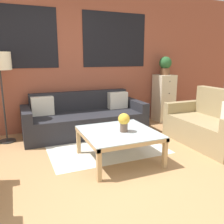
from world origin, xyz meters
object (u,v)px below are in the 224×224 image
object	(u,v)px
settee_vintage	(211,126)
drawer_cabinet	(164,98)
couch_dark	(85,119)
potted_plant	(165,65)
flower_vase	(124,121)
coffee_table	(119,135)

from	to	relation	value
settee_vintage	drawer_cabinet	size ratio (longest dim) A/B	1.37
couch_dark	potted_plant	bearing A→B (deg)	6.15
couch_dark	drawer_cabinet	bearing A→B (deg)	6.15
potted_plant	flower_vase	world-z (taller)	potted_plant
settee_vintage	flower_vase	xyz separation A→B (m)	(-1.66, -0.05, 0.27)
drawer_cabinet	potted_plant	distance (m)	0.75
coffee_table	flower_vase	size ratio (longest dim) A/B	3.81
drawer_cabinet	settee_vintage	bearing A→B (deg)	-95.40
settee_vintage	coffee_table	xyz separation A→B (m)	(-1.72, -0.00, 0.06)
drawer_cabinet	coffee_table	bearing A→B (deg)	-139.31
coffee_table	drawer_cabinet	size ratio (longest dim) A/B	0.95
settee_vintage	potted_plant	size ratio (longest dim) A/B	3.60
couch_dark	flower_vase	distance (m)	1.49
settee_vintage	flower_vase	size ratio (longest dim) A/B	5.51
coffee_table	drawer_cabinet	xyz separation A→B (m)	(1.87, 1.61, 0.15)
coffee_table	potted_plant	bearing A→B (deg)	40.69
coffee_table	settee_vintage	bearing A→B (deg)	0.08
drawer_cabinet	flower_vase	xyz separation A→B (m)	(-1.82, -1.66, 0.06)
settee_vintage	potted_plant	bearing A→B (deg)	84.60
coffee_table	flower_vase	bearing A→B (deg)	-41.10
settee_vintage	drawer_cabinet	world-z (taller)	drawer_cabinet
couch_dark	drawer_cabinet	size ratio (longest dim) A/B	2.17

